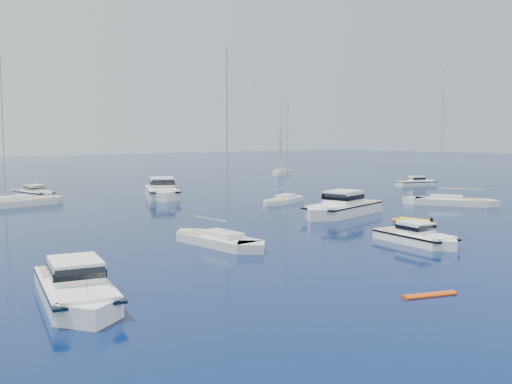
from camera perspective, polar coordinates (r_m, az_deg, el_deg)
ground at (r=49.54m, az=20.32°, el=-4.26°), size 400.00×400.00×0.00m
motor_cruiser_near at (r=46.12m, az=15.23°, el=-4.82°), size 3.64×8.21×2.08m
motor_cruiser_left at (r=30.67m, az=-16.86°, el=-10.12°), size 5.53×10.71×2.69m
motor_cruiser_centre at (r=60.49m, az=8.25°, el=-2.24°), size 12.67×6.32×3.19m
motor_cruiser_far_r at (r=98.03m, az=15.26°, el=0.61°), size 7.76×4.91×1.96m
motor_cruiser_distant at (r=77.84m, az=-9.02°, el=-0.51°), size 8.87×12.99×3.30m
motor_cruiser_horizon at (r=82.90m, az=-20.47°, el=-0.43°), size 3.93×7.90×1.99m
sailboat_fore at (r=44.02m, az=-3.60°, el=-5.13°), size 3.20×10.28×14.91m
sailboat_mid_r at (r=72.16m, az=18.20°, el=-1.20°), size 8.24×11.20×16.57m
sailboat_centre at (r=70.88m, az=2.71°, el=-1.04°), size 8.81×4.95×12.58m
sailboat_far_l at (r=72.73m, az=-22.07°, el=-1.28°), size 12.18×4.40×17.50m
sailboat_sails_far at (r=121.16m, az=2.44°, el=1.71°), size 10.25×9.49×16.32m
tender_yellow at (r=55.95m, az=14.90°, el=-3.00°), size 2.44×3.80×0.95m
kayak_orange at (r=31.67m, az=16.34°, el=-9.60°), size 3.00×1.55×0.30m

